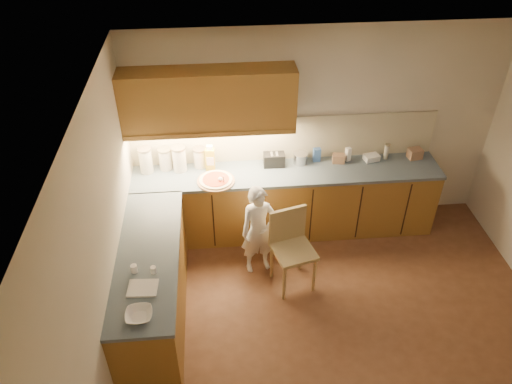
# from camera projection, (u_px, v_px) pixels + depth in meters

# --- Properties ---
(room) EXTENTS (4.54, 4.50, 2.62)m
(room) POSITION_uv_depth(u_px,v_px,m) (361.00, 207.00, 4.28)
(room) COLOR brown
(room) RESTS_ON ground
(l_counter) EXTENTS (3.77, 2.62, 0.92)m
(l_counter) POSITION_uv_depth(u_px,v_px,m) (245.00, 226.00, 5.94)
(l_counter) COLOR olive
(l_counter) RESTS_ON ground
(backsplash) EXTENTS (3.75, 0.02, 0.58)m
(backsplash) POSITION_uv_depth(u_px,v_px,m) (285.00, 138.00, 6.12)
(backsplash) COLOR beige
(backsplash) RESTS_ON l_counter
(upper_cabinets) EXTENTS (1.95, 0.36, 0.73)m
(upper_cabinets) POSITION_uv_depth(u_px,v_px,m) (208.00, 100.00, 5.54)
(upper_cabinets) COLOR olive
(upper_cabinets) RESTS_ON ground
(pizza_on_board) EXTENTS (0.45, 0.45, 0.18)m
(pizza_on_board) POSITION_uv_depth(u_px,v_px,m) (216.00, 180.00, 5.87)
(pizza_on_board) COLOR tan
(pizza_on_board) RESTS_ON l_counter
(child) EXTENTS (0.47, 0.36, 1.16)m
(child) POSITION_uv_depth(u_px,v_px,m) (259.00, 230.00, 5.70)
(child) COLOR white
(child) RESTS_ON ground
(wooden_chair) EXTENTS (0.53, 0.53, 0.96)m
(wooden_chair) POSITION_uv_depth(u_px,v_px,m) (291.00, 243.00, 5.56)
(wooden_chair) COLOR tan
(wooden_chair) RESTS_ON ground
(mixing_bowl) EXTENTS (0.24, 0.24, 0.06)m
(mixing_bowl) POSITION_uv_depth(u_px,v_px,m) (139.00, 315.00, 4.26)
(mixing_bowl) COLOR white
(mixing_bowl) RESTS_ON l_counter
(canister_a) EXTENTS (0.17, 0.17, 0.33)m
(canister_a) POSITION_uv_depth(u_px,v_px,m) (146.00, 160.00, 5.95)
(canister_a) COLOR beige
(canister_a) RESTS_ON l_counter
(canister_b) EXTENTS (0.16, 0.16, 0.28)m
(canister_b) POSITION_uv_depth(u_px,v_px,m) (165.00, 159.00, 6.02)
(canister_b) COLOR silver
(canister_b) RESTS_ON l_counter
(canister_c) EXTENTS (0.17, 0.17, 0.33)m
(canister_c) POSITION_uv_depth(u_px,v_px,m) (179.00, 159.00, 5.98)
(canister_c) COLOR silver
(canister_c) RESTS_ON l_counter
(canister_d) EXTENTS (0.16, 0.16, 0.26)m
(canister_d) POSITION_uv_depth(u_px,v_px,m) (200.00, 157.00, 6.06)
(canister_d) COLOR silver
(canister_d) RESTS_ON l_counter
(oil_jug) EXTENTS (0.12, 0.09, 0.34)m
(oil_jug) POSITION_uv_depth(u_px,v_px,m) (210.00, 159.00, 6.00)
(oil_jug) COLOR gold
(oil_jug) RESTS_ON l_counter
(toaster) EXTENTS (0.26, 0.15, 0.17)m
(toaster) POSITION_uv_depth(u_px,v_px,m) (274.00, 160.00, 6.11)
(toaster) COLOR black
(toaster) RESTS_ON l_counter
(steel_pot) EXTENTS (0.18, 0.18, 0.14)m
(steel_pot) POSITION_uv_depth(u_px,v_px,m) (300.00, 158.00, 6.16)
(steel_pot) COLOR #AFAEB3
(steel_pot) RESTS_ON l_counter
(blue_box) EXTENTS (0.09, 0.07, 0.18)m
(blue_box) POSITION_uv_depth(u_px,v_px,m) (317.00, 155.00, 6.19)
(blue_box) COLOR #34599E
(blue_box) RESTS_ON l_counter
(card_box_a) EXTENTS (0.17, 0.13, 0.11)m
(card_box_a) POSITION_uv_depth(u_px,v_px,m) (339.00, 158.00, 6.19)
(card_box_a) COLOR #987152
(card_box_a) RESTS_ON l_counter
(white_bottle) EXTENTS (0.08, 0.08, 0.18)m
(white_bottle) POSITION_uv_depth(u_px,v_px,m) (348.00, 154.00, 6.20)
(white_bottle) COLOR white
(white_bottle) RESTS_ON l_counter
(flat_pack) EXTENTS (0.21, 0.17, 0.07)m
(flat_pack) POSITION_uv_depth(u_px,v_px,m) (371.00, 157.00, 6.24)
(flat_pack) COLOR white
(flat_pack) RESTS_ON l_counter
(tall_jar) EXTENTS (0.07, 0.07, 0.21)m
(tall_jar) POSITION_uv_depth(u_px,v_px,m) (387.00, 151.00, 6.22)
(tall_jar) COLOR beige
(tall_jar) RESTS_ON l_counter
(card_box_b) EXTENTS (0.18, 0.15, 0.13)m
(card_box_b) POSITION_uv_depth(u_px,v_px,m) (415.00, 153.00, 6.26)
(card_box_b) COLOR tan
(card_box_b) RESTS_ON l_counter
(dough_cloth) EXTENTS (0.28, 0.23, 0.02)m
(dough_cloth) POSITION_uv_depth(u_px,v_px,m) (143.00, 288.00, 4.53)
(dough_cloth) COLOR silver
(dough_cloth) RESTS_ON l_counter
(spice_jar_a) EXTENTS (0.07, 0.07, 0.08)m
(spice_jar_a) POSITION_uv_depth(u_px,v_px,m) (134.00, 269.00, 4.69)
(spice_jar_a) COLOR white
(spice_jar_a) RESTS_ON l_counter
(spice_jar_b) EXTENTS (0.07, 0.07, 0.07)m
(spice_jar_b) POSITION_uv_depth(u_px,v_px,m) (153.00, 270.00, 4.68)
(spice_jar_b) COLOR white
(spice_jar_b) RESTS_ON l_counter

